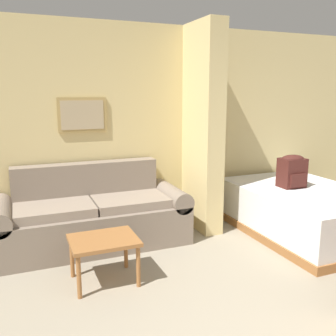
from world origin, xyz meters
TOP-DOWN VIEW (x-y plane):
  - wall_back at (-0.00, 3.46)m, footprint 6.65×0.16m
  - wall_partition_pillar at (0.53, 3.04)m, footprint 0.24×0.73m
  - couch at (-0.92, 2.98)m, footprint 2.19×0.84m
  - coffee_table at (-1.00, 2.05)m, footprint 0.62×0.50m
  - bed at (1.63, 2.37)m, footprint 1.42×1.99m
  - backpack at (1.54, 2.51)m, footprint 0.31×0.26m

SIDE VIEW (x-z plane):
  - bed at x=1.63m, z-range 0.00..0.57m
  - couch at x=-0.92m, z-range -0.13..0.80m
  - coffee_table at x=-1.00m, z-range 0.16..0.59m
  - backpack at x=1.54m, z-range 0.58..0.99m
  - wall_back at x=0.00m, z-range -0.01..2.59m
  - wall_partition_pillar at x=0.53m, z-range 0.00..2.60m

